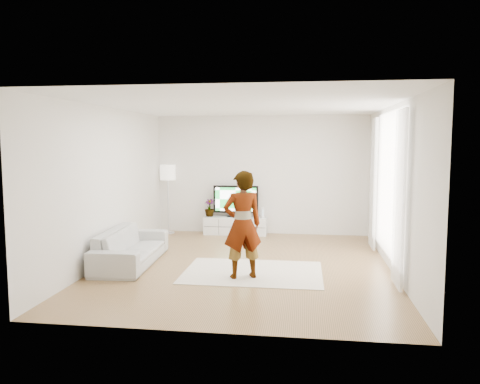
# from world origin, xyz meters

# --- Properties ---
(floor) EXTENTS (6.00, 6.00, 0.00)m
(floor) POSITION_xyz_m (0.00, 0.00, 0.00)
(floor) COLOR #A5794A
(floor) RESTS_ON ground
(ceiling) EXTENTS (6.00, 6.00, 0.00)m
(ceiling) POSITION_xyz_m (0.00, 0.00, 2.80)
(ceiling) COLOR white
(ceiling) RESTS_ON wall_back
(wall_left) EXTENTS (0.02, 6.00, 2.80)m
(wall_left) POSITION_xyz_m (-2.50, 0.00, 1.40)
(wall_left) COLOR silver
(wall_left) RESTS_ON floor
(wall_right) EXTENTS (0.02, 6.00, 2.80)m
(wall_right) POSITION_xyz_m (2.50, 0.00, 1.40)
(wall_right) COLOR silver
(wall_right) RESTS_ON floor
(wall_back) EXTENTS (5.00, 0.02, 2.80)m
(wall_back) POSITION_xyz_m (0.00, 3.00, 1.40)
(wall_back) COLOR silver
(wall_back) RESTS_ON floor
(wall_front) EXTENTS (5.00, 0.02, 2.80)m
(wall_front) POSITION_xyz_m (0.00, -3.00, 1.40)
(wall_front) COLOR silver
(wall_front) RESTS_ON floor
(window) EXTENTS (0.01, 2.60, 2.50)m
(window) POSITION_xyz_m (2.48, 0.30, 1.45)
(window) COLOR white
(window) RESTS_ON wall_right
(curtain_near) EXTENTS (0.04, 0.70, 2.60)m
(curtain_near) POSITION_xyz_m (2.40, -1.00, 1.35)
(curtain_near) COLOR white
(curtain_near) RESTS_ON floor
(curtain_far) EXTENTS (0.04, 0.70, 2.60)m
(curtain_far) POSITION_xyz_m (2.40, 1.60, 1.35)
(curtain_far) COLOR white
(curtain_far) RESTS_ON floor
(media_console) EXTENTS (1.48, 0.42, 0.42)m
(media_console) POSITION_xyz_m (-0.58, 2.76, 0.21)
(media_console) COLOR white
(media_console) RESTS_ON floor
(television) EXTENTS (1.07, 0.21, 0.74)m
(television) POSITION_xyz_m (-0.58, 2.79, 0.82)
(television) COLOR black
(television) RESTS_ON media_console
(game_console) EXTENTS (0.07, 0.17, 0.22)m
(game_console) POSITION_xyz_m (0.07, 2.76, 0.53)
(game_console) COLOR white
(game_console) RESTS_ON media_console
(potted_plant) EXTENTS (0.27, 0.27, 0.42)m
(potted_plant) POSITION_xyz_m (-1.21, 2.77, 0.62)
(potted_plant) COLOR #3F7238
(potted_plant) RESTS_ON media_console
(rug) EXTENTS (2.30, 1.66, 0.01)m
(rug) POSITION_xyz_m (0.19, -0.45, 0.01)
(rug) COLOR beige
(rug) RESTS_ON floor
(player) EXTENTS (0.74, 0.62, 1.72)m
(player) POSITION_xyz_m (0.06, -0.79, 0.87)
(player) COLOR #334772
(player) RESTS_ON rug
(sofa) EXTENTS (0.95, 2.19, 0.63)m
(sofa) POSITION_xyz_m (-2.04, -0.18, 0.31)
(sofa) COLOR #AAAAA5
(sofa) RESTS_ON floor
(floor_lamp) EXTENTS (0.36, 0.36, 1.64)m
(floor_lamp) POSITION_xyz_m (-2.20, 2.70, 1.39)
(floor_lamp) COLOR silver
(floor_lamp) RESTS_ON floor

